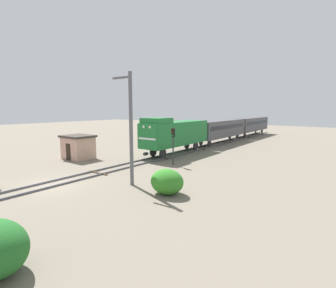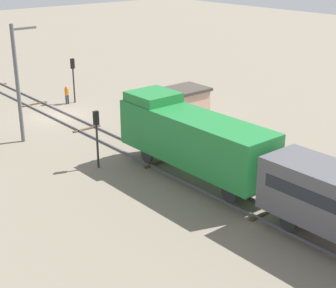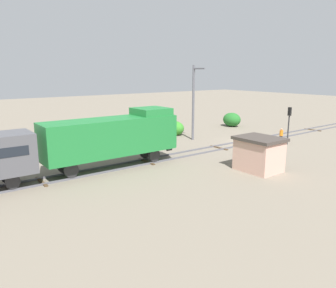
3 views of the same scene
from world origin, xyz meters
TOP-DOWN VIEW (x-y plane):
  - ground_plane at (0.00, 0.00)m, footprint 162.62×162.62m
  - railway_track at (0.00, -0.00)m, footprint 2.40×108.41m
  - locomotive at (0.00, 16.67)m, footprint 2.90×11.60m
  - traffic_signal_near at (-3.20, -2.78)m, footprint 0.32×0.34m
  - traffic_signal_mid at (3.40, 11.49)m, footprint 0.32×0.34m
  - worker_near_track at (-2.40, -2.74)m, footprint 0.38×0.38m
  - catenary_mast at (4.94, 3.81)m, footprint 1.94×0.28m
  - relay_hut at (-7.50, 7.70)m, footprint 3.50×2.90m
  - bush_near at (8.47, 3.68)m, footprint 2.41×1.97m
  - bush_mid at (8.84, -7.03)m, footprint 2.74×2.25m

SIDE VIEW (x-z plane):
  - ground_plane at x=0.00m, z-range 0.00..0.00m
  - railway_track at x=0.00m, z-range -0.01..0.15m
  - bush_near at x=8.47m, z-range 0.00..1.75m
  - worker_near_track at x=-2.40m, z-range 0.15..1.85m
  - bush_mid at x=8.84m, z-range 0.00..2.00m
  - relay_hut at x=-7.50m, z-range 0.02..2.76m
  - traffic_signal_mid at x=3.40m, z-range 0.76..4.57m
  - locomotive at x=0.00m, z-range 0.47..5.07m
  - traffic_signal_near at x=-3.20m, z-range 0.80..4.88m
  - catenary_mast at x=4.94m, z-range 0.25..8.79m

